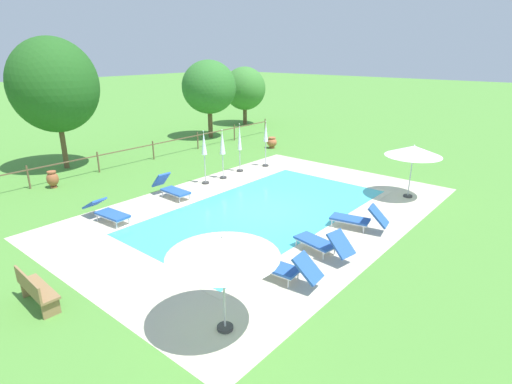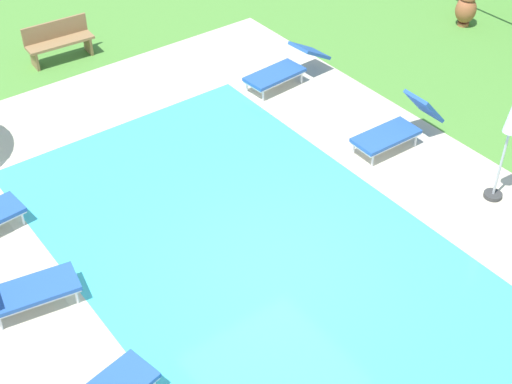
{
  "view_description": "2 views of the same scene",
  "coord_description": "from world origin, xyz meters",
  "px_view_note": "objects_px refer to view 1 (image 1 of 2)",
  "views": [
    {
      "loc": [
        -11.25,
        -9.03,
        5.8
      ],
      "look_at": [
        0.13,
        0.5,
        0.6
      ],
      "focal_mm": 28.51,
      "sensor_mm": 36.0,
      "label": 1
    },
    {
      "loc": [
        6.23,
        -5.07,
        8.06
      ],
      "look_at": [
        -0.97,
        0.34,
        0.77
      ],
      "focal_mm": 51.16,
      "sensor_mm": 36.0,
      "label": 2
    }
  ],
  "objects_px": {
    "sun_lounger_north_far": "(107,211)",
    "sun_lounger_south_near_corner": "(285,268)",
    "sun_lounger_north_end": "(358,218)",
    "patio_umbrella_closed_row_centre": "(222,146)",
    "sun_lounger_north_mid": "(322,242)",
    "patio_umbrella_closed_row_mid_east": "(266,137)",
    "terracotta_urn_by_tree": "(53,179)",
    "patio_umbrella_closed_row_mid_west": "(204,149)",
    "tree_east_mid": "(245,89)",
    "wooden_bench_lawn_side": "(35,289)",
    "patio_umbrella_open_by_bench": "(223,247)",
    "tree_west_mid": "(54,85)",
    "terracotta_urn_near_fence": "(272,142)",
    "sun_lounger_north_near_steps": "(171,188)",
    "tree_centre": "(209,87)",
    "patio_umbrella_open_foreground": "(414,151)",
    "patio_umbrella_closed_row_west": "(240,143)"
  },
  "relations": [
    {
      "from": "sun_lounger_north_mid",
      "to": "sun_lounger_south_near_corner",
      "type": "relative_size",
      "value": 1.01
    },
    {
      "from": "sun_lounger_north_end",
      "to": "sun_lounger_south_near_corner",
      "type": "height_order",
      "value": "sun_lounger_north_end"
    },
    {
      "from": "sun_lounger_north_far",
      "to": "terracotta_urn_by_tree",
      "type": "xyz_separation_m",
      "value": [
        0.48,
        5.23,
        0.05
      ]
    },
    {
      "from": "sun_lounger_north_near_steps",
      "to": "patio_umbrella_open_by_bench",
      "type": "relative_size",
      "value": 0.8
    },
    {
      "from": "tree_west_mid",
      "to": "terracotta_urn_near_fence",
      "type": "bearing_deg",
      "value": -27.49
    },
    {
      "from": "sun_lounger_north_near_steps",
      "to": "patio_umbrella_open_foreground",
      "type": "bearing_deg",
      "value": -50.09
    },
    {
      "from": "wooden_bench_lawn_side",
      "to": "tree_centre",
      "type": "distance_m",
      "value": 20.27
    },
    {
      "from": "patio_umbrella_open_by_bench",
      "to": "wooden_bench_lawn_side",
      "type": "xyz_separation_m",
      "value": [
        -2.25,
        4.03,
        -1.54
      ]
    },
    {
      "from": "tree_east_mid",
      "to": "patio_umbrella_closed_row_mid_west",
      "type": "bearing_deg",
      "value": -145.16
    },
    {
      "from": "patio_umbrella_closed_row_centre",
      "to": "wooden_bench_lawn_side",
      "type": "relative_size",
      "value": 1.55
    },
    {
      "from": "sun_lounger_north_near_steps",
      "to": "sun_lounger_north_far",
      "type": "xyz_separation_m",
      "value": [
        -3.08,
        -0.24,
        -0.03
      ]
    },
    {
      "from": "wooden_bench_lawn_side",
      "to": "tree_east_mid",
      "type": "height_order",
      "value": "tree_east_mid"
    },
    {
      "from": "sun_lounger_north_mid",
      "to": "patio_umbrella_closed_row_mid_east",
      "type": "distance_m",
      "value": 9.96
    },
    {
      "from": "terracotta_urn_near_fence",
      "to": "terracotta_urn_by_tree",
      "type": "bearing_deg",
      "value": 167.63
    },
    {
      "from": "patio_umbrella_open_foreground",
      "to": "terracotta_urn_near_fence",
      "type": "height_order",
      "value": "patio_umbrella_open_foreground"
    },
    {
      "from": "patio_umbrella_closed_row_centre",
      "to": "tree_centre",
      "type": "distance_m",
      "value": 10.0
    },
    {
      "from": "sun_lounger_north_end",
      "to": "patio_umbrella_closed_row_mid_west",
      "type": "bearing_deg",
      "value": 89.11
    },
    {
      "from": "patio_umbrella_closed_row_centre",
      "to": "tree_centre",
      "type": "relative_size",
      "value": 0.45
    },
    {
      "from": "sun_lounger_south_near_corner",
      "to": "wooden_bench_lawn_side",
      "type": "bearing_deg",
      "value": 140.84
    },
    {
      "from": "sun_lounger_south_near_corner",
      "to": "tree_east_mid",
      "type": "bearing_deg",
      "value": 43.87
    },
    {
      "from": "patio_umbrella_closed_row_centre",
      "to": "tree_centre",
      "type": "height_order",
      "value": "tree_centre"
    },
    {
      "from": "patio_umbrella_open_by_bench",
      "to": "tree_west_mid",
      "type": "xyz_separation_m",
      "value": [
        4.05,
        15.34,
        2.16
      ]
    },
    {
      "from": "sun_lounger_north_end",
      "to": "patio_umbrella_closed_row_centre",
      "type": "relative_size",
      "value": 0.85
    },
    {
      "from": "patio_umbrella_open_foreground",
      "to": "tree_west_mid",
      "type": "xyz_separation_m",
      "value": [
        -6.98,
        15.26,
        2.21
      ]
    },
    {
      "from": "terracotta_urn_by_tree",
      "to": "tree_west_mid",
      "type": "height_order",
      "value": "tree_west_mid"
    },
    {
      "from": "wooden_bench_lawn_side",
      "to": "patio_umbrella_closed_row_mid_east",
      "type": "bearing_deg",
      "value": 15.2
    },
    {
      "from": "patio_umbrella_closed_row_mid_west",
      "to": "tree_west_mid",
      "type": "height_order",
      "value": "tree_west_mid"
    },
    {
      "from": "sun_lounger_north_end",
      "to": "patio_umbrella_closed_row_centre",
      "type": "bearing_deg",
      "value": 80.88
    },
    {
      "from": "patio_umbrella_open_foreground",
      "to": "patio_umbrella_closed_row_west",
      "type": "xyz_separation_m",
      "value": [
        -1.69,
        7.91,
        -0.48
      ]
    },
    {
      "from": "sun_lounger_north_mid",
      "to": "terracotta_urn_by_tree",
      "type": "height_order",
      "value": "sun_lounger_north_mid"
    },
    {
      "from": "wooden_bench_lawn_side",
      "to": "terracotta_urn_by_tree",
      "type": "distance_m",
      "value": 9.65
    },
    {
      "from": "sun_lounger_north_end",
      "to": "patio_umbrella_closed_row_west",
      "type": "bearing_deg",
      "value": 71.43
    },
    {
      "from": "wooden_bench_lawn_side",
      "to": "terracotta_urn_near_fence",
      "type": "bearing_deg",
      "value": 19.43
    },
    {
      "from": "patio_umbrella_closed_row_mid_east",
      "to": "terracotta_urn_near_fence",
      "type": "bearing_deg",
      "value": 33.27
    },
    {
      "from": "patio_umbrella_closed_row_centre",
      "to": "terracotta_urn_near_fence",
      "type": "distance_m",
      "value": 6.95
    },
    {
      "from": "patio_umbrella_open_foreground",
      "to": "sun_lounger_north_end",
      "type": "bearing_deg",
      "value": 178.14
    },
    {
      "from": "patio_umbrella_open_by_bench",
      "to": "terracotta_urn_by_tree",
      "type": "height_order",
      "value": "patio_umbrella_open_by_bench"
    },
    {
      "from": "sun_lounger_north_far",
      "to": "sun_lounger_south_near_corner",
      "type": "xyz_separation_m",
      "value": [
        0.83,
        -7.22,
        0.02
      ]
    },
    {
      "from": "patio_umbrella_closed_row_centre",
      "to": "terracotta_urn_near_fence",
      "type": "height_order",
      "value": "patio_umbrella_closed_row_centre"
    },
    {
      "from": "patio_umbrella_closed_row_centre",
      "to": "terracotta_urn_by_tree",
      "type": "distance_m",
      "value": 7.67
    },
    {
      "from": "terracotta_urn_by_tree",
      "to": "patio_umbrella_closed_row_mid_west",
      "type": "bearing_deg",
      "value": -45.12
    },
    {
      "from": "sun_lounger_north_near_steps",
      "to": "patio_umbrella_closed_row_centre",
      "type": "distance_m",
      "value": 3.46
    },
    {
      "from": "terracotta_urn_by_tree",
      "to": "tree_centre",
      "type": "relative_size",
      "value": 0.15
    },
    {
      "from": "terracotta_urn_by_tree",
      "to": "tree_west_mid",
      "type": "xyz_separation_m",
      "value": [
        1.94,
        2.71,
        3.76
      ]
    },
    {
      "from": "sun_lounger_south_near_corner",
      "to": "tree_centre",
      "type": "bearing_deg",
      "value": 51.75
    },
    {
      "from": "sun_lounger_north_end",
      "to": "patio_umbrella_open_by_bench",
      "type": "bearing_deg",
      "value": -178.12
    },
    {
      "from": "patio_umbrella_closed_row_centre",
      "to": "wooden_bench_lawn_side",
      "type": "xyz_separation_m",
      "value": [
        -10.2,
        -3.78,
        -1.11
      ]
    },
    {
      "from": "patio_umbrella_open_by_bench",
      "to": "patio_umbrella_closed_row_mid_east",
      "type": "xyz_separation_m",
      "value": [
        10.93,
        7.61,
        -0.43
      ]
    },
    {
      "from": "sun_lounger_north_near_steps",
      "to": "terracotta_urn_by_tree",
      "type": "distance_m",
      "value": 5.63
    },
    {
      "from": "sun_lounger_north_mid",
      "to": "patio_umbrella_closed_row_mid_east",
      "type": "height_order",
      "value": "patio_umbrella_closed_row_mid_east"
    }
  ]
}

